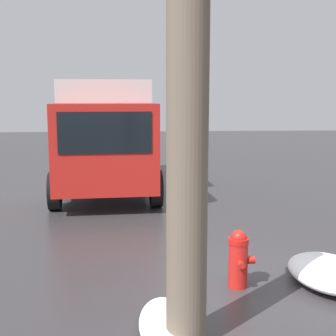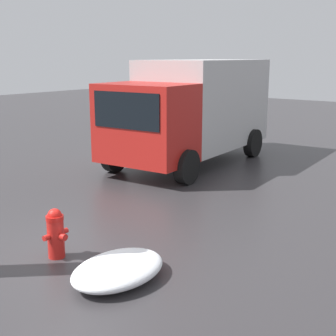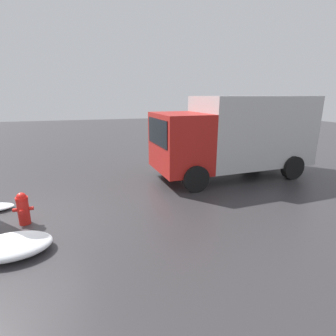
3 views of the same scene
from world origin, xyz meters
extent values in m
plane|color=#333033|center=(0.00, 0.00, 0.00)|extent=(60.00, 60.00, 0.00)
cylinder|color=red|center=(0.00, 0.00, 0.32)|extent=(0.27, 0.27, 0.64)
cylinder|color=red|center=(0.00, 0.00, 0.67)|extent=(0.29, 0.29, 0.08)
sphere|color=red|center=(0.00, 0.00, 0.71)|extent=(0.23, 0.23, 0.23)
cylinder|color=red|center=(0.00, -0.19, 0.39)|extent=(0.11, 0.10, 0.11)
cylinder|color=red|center=(0.19, 0.00, 0.39)|extent=(0.10, 0.09, 0.09)
cylinder|color=red|center=(-0.19, 0.00, 0.39)|extent=(0.10, 0.09, 0.09)
cube|color=red|center=(4.83, 2.12, 1.48)|extent=(1.83, 2.52, 2.07)
cube|color=black|center=(3.98, 2.07, 1.90)|extent=(0.16, 2.03, 0.91)
cube|color=#BCBCBC|center=(7.90, 2.32, 1.78)|extent=(4.63, 2.69, 2.65)
cylinder|color=black|center=(4.99, 0.92, 0.45)|extent=(0.92, 0.34, 0.90)
cylinder|color=black|center=(4.84, 3.34, 0.45)|extent=(0.92, 0.34, 0.90)
cylinder|color=black|center=(9.10, 1.18, 0.45)|extent=(0.92, 0.34, 0.90)
cylinder|color=black|center=(8.95, 3.59, 0.45)|extent=(0.92, 0.34, 0.90)
ellipsoid|color=white|center=(0.03, -1.35, 0.16)|extent=(1.56, 1.11, 0.32)
camera|label=1|loc=(-6.22, 1.45, 2.67)|focal=50.00mm
camera|label=2|loc=(-4.53, -5.76, 3.19)|focal=50.00mm
camera|label=3|loc=(1.76, -6.77, 3.12)|focal=28.00mm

